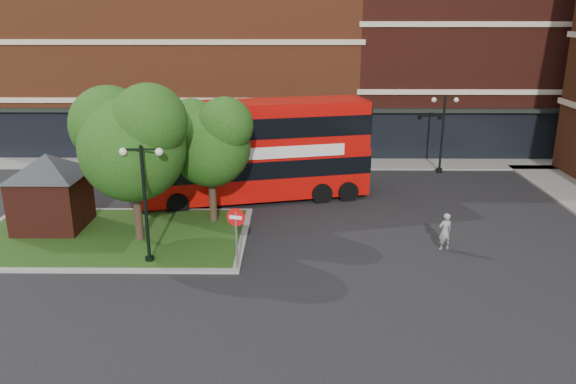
{
  "coord_description": "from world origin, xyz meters",
  "views": [
    {
      "loc": [
        0.45,
        -21.05,
        9.81
      ],
      "look_at": [
        0.2,
        3.77,
        2.0
      ],
      "focal_mm": 35.0,
      "sensor_mm": 36.0,
      "label": 1
    }
  ],
  "objects_px": {
    "bus": "(253,144)",
    "car_silver": "(283,162)",
    "woman": "(445,232)",
    "car_white": "(331,155)"
  },
  "relations": [
    {
      "from": "car_silver",
      "to": "car_white",
      "type": "bearing_deg",
      "value": -67.18
    },
    {
      "from": "car_silver",
      "to": "bus",
      "type": "bearing_deg",
      "value": 163.88
    },
    {
      "from": "bus",
      "to": "woman",
      "type": "height_order",
      "value": "bus"
    },
    {
      "from": "bus",
      "to": "woman",
      "type": "distance_m",
      "value": 11.47
    },
    {
      "from": "bus",
      "to": "car_silver",
      "type": "xyz_separation_m",
      "value": [
        1.46,
        5.73,
        -2.47
      ]
    },
    {
      "from": "car_silver",
      "to": "woman",
      "type": "bearing_deg",
      "value": -151.77
    },
    {
      "from": "bus",
      "to": "car_white",
      "type": "height_order",
      "value": "bus"
    },
    {
      "from": "woman",
      "to": "car_white",
      "type": "relative_size",
      "value": 0.35
    },
    {
      "from": "bus",
      "to": "car_silver",
      "type": "bearing_deg",
      "value": 61.95
    },
    {
      "from": "woman",
      "to": "car_silver",
      "type": "bearing_deg",
      "value": -74.77
    }
  ]
}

